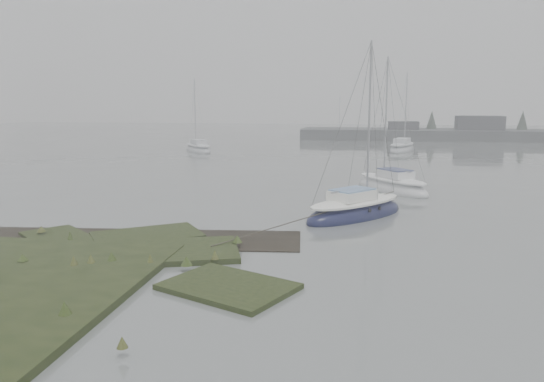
% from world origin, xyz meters
% --- Properties ---
extents(ground, '(160.00, 160.00, 0.00)m').
position_xyz_m(ground, '(0.00, 30.00, 0.00)').
color(ground, slate).
rests_on(ground, ground).
extents(far_shoreline, '(60.00, 8.00, 4.15)m').
position_xyz_m(far_shoreline, '(26.84, 61.90, 0.85)').
color(far_shoreline, '#4C4F51').
rests_on(far_shoreline, ground).
extents(sailboat_main, '(5.43, 5.93, 8.57)m').
position_xyz_m(sailboat_main, '(3.96, 9.71, 0.27)').
color(sailboat_main, '#111435').
rests_on(sailboat_main, ground).
extents(sailboat_white, '(5.11, 6.02, 8.46)m').
position_xyz_m(sailboat_white, '(6.04, 17.40, 0.26)').
color(sailboat_white, silver).
rests_on(sailboat_white, ground).
extents(sailboat_far_a, '(4.91, 5.85, 8.20)m').
position_xyz_m(sailboat_far_a, '(-12.73, 39.44, 0.25)').
color(sailboat_far_a, '#B7BAC0').
rests_on(sailboat_far_a, ground).
extents(sailboat_far_b, '(3.98, 6.66, 8.93)m').
position_xyz_m(sailboat_far_b, '(8.61, 43.52, 0.28)').
color(sailboat_far_b, '#ABAFB4').
rests_on(sailboat_far_b, ground).
extents(sailboat_far_c, '(4.63, 3.83, 6.47)m').
position_xyz_m(sailboat_far_c, '(1.70, 61.37, 0.20)').
color(sailboat_far_c, '#B7BDC2').
rests_on(sailboat_far_c, ground).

